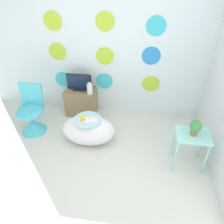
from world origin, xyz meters
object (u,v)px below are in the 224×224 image
at_px(potted_plant_left, 196,127).
at_px(vase, 90,89).
at_px(tv, 79,83).
at_px(bathtub, 88,130).
at_px(chair, 32,118).

bearing_deg(potted_plant_left, vase, 150.78).
bearing_deg(vase, tv, 154.23).
xyz_separation_m(vase, potted_plant_left, (1.60, -0.90, 0.08)).
xyz_separation_m(bathtub, tv, (-0.31, 0.73, 0.42)).
height_order(vase, potted_plant_left, potted_plant_left).
height_order(chair, vase, chair).
bearing_deg(vase, bathtub, -80.72).
height_order(tv, vase, tv).
bearing_deg(bathtub, tv, 113.15).
distance_m(tv, vase, 0.24).
xyz_separation_m(bathtub, chair, (-1.00, 0.13, 0.04)).
relative_size(tv, potted_plant_left, 1.97).
bearing_deg(bathtub, vase, 99.28).
bearing_deg(vase, chair, -150.65).
xyz_separation_m(chair, tv, (0.69, 0.61, 0.39)).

